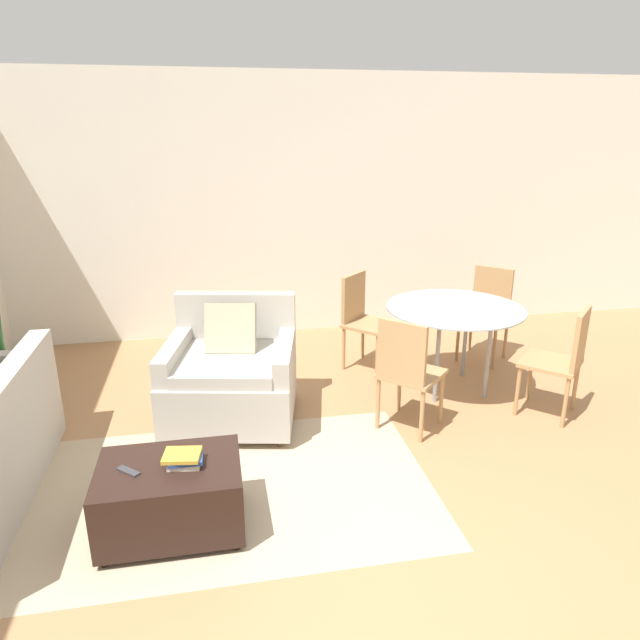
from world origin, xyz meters
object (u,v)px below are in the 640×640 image
Objects in this scene: armchair at (232,375)px; dining_chair_far_right at (488,307)px; book_stack at (184,459)px; ottoman at (171,495)px; dining_table at (455,316)px; tv_remote_primary at (128,471)px; dining_chair_near_left at (407,368)px; dining_chair_far_left at (362,315)px; dining_chair_near_right at (564,355)px.

dining_chair_far_right is at bearing 18.02° from armchair.
book_stack is 3.55m from dining_chair_far_right.
dining_table is (2.31, 1.48, 0.44)m from ottoman.
book_stack reaches higher than tv_remote_primary.
dining_chair_far_right reaches higher than dining_table.
ottoman is 5.75× the size of tv_remote_primary.
dining_table is 0.91m from dining_chair_near_left.
tv_remote_primary is 0.15× the size of dining_chair_near_left.
ottoman is 2.77m from dining_table.
ottoman is at bearing -128.28° from dining_chair_far_left.
dining_chair_near_right is (3.15, 0.85, 0.09)m from tv_remote_primary.
dining_table is 1.29× the size of dining_chair_far_left.
armchair is at bearing -146.87° from dining_chair_far_left.
dining_chair_near_right is 1.80m from dining_chair_far_left.
dining_chair_far_right is at bearing 35.68° from ottoman.
ottoman is at bearing 178.32° from book_stack.
dining_chair_far_left is at bearing 33.13° from armchair.
armchair is at bearing -174.31° from dining_table.
dining_chair_near_left is (-0.64, -0.64, -0.15)m from dining_table.
dining_chair_near_left is at bearing 180.00° from dining_chair_near_right.
dining_chair_near_right is (1.28, 0.00, 0.00)m from dining_chair_near_left.
dining_chair_far_left reaches higher than ottoman.
book_stack is at bearing 2.66° from tv_remote_primary.
armchair is at bearing 170.01° from dining_chair_near_right.
dining_chair_near_right reaches higher than ottoman.
tv_remote_primary is (-0.30, -0.01, -0.03)m from book_stack.
dining_chair_near_left reaches higher than ottoman.
tv_remote_primary reaches higher than ottoman.
dining_chair_far_right is (1.28, 1.28, 0.00)m from dining_chair_near_left.
dining_chair_far_left is at bearing 90.00° from dining_chair_near_left.
book_stack is (-0.31, -1.29, 0.09)m from armchair.
dining_chair_far_left is at bearing 53.26° from book_stack.
dining_chair_far_right is (1.28, 0.00, 0.00)m from dining_chair_far_left.
dining_chair_far_right is (2.94, 2.11, 0.29)m from ottoman.
dining_chair_far_right is at bearing 45.00° from dining_chair_near_left.
armchair is 1.25× the size of dining_chair_near_left.
book_stack is 1.79m from dining_chair_near_left.
dining_chair_far_right is at bearing 45.00° from dining_table.
ottoman is at bearing -164.11° from dining_chair_near_right.
tv_remote_primary is (-0.61, -1.30, 0.06)m from armchair.
dining_chair_near_left is at bearing -135.00° from dining_table.
dining_chair_near_left is (1.58, 0.84, 0.06)m from book_stack.
armchair is 1.33m from book_stack.
dining_table is at bearing 32.62° from ottoman.
armchair is 1.94m from dining_table.
dining_chair_near_right is at bearing -9.99° from armchair.
armchair is 1.43× the size of ottoman.
ottoman is at bearing -147.38° from dining_table.
ottoman is 0.88× the size of dining_chair_near_right.
dining_chair_far_right reaches higher than book_stack.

